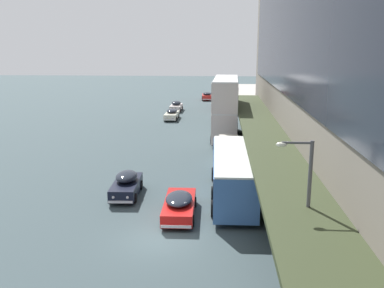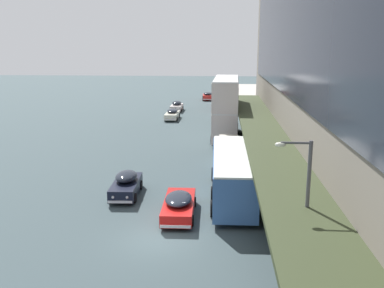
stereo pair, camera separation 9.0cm
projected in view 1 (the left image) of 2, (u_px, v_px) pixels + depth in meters
ground at (160, 240)px, 22.37m from camera, size 240.00×240.00×0.00m
sidewalk_kerb at (376, 245)px, 21.66m from camera, size 10.00×180.00×0.15m
transit_bus_kerbside_front at (226, 96)px, 68.24m from camera, size 2.86×10.33×3.45m
transit_bus_kerbside_rear at (226, 106)px, 46.27m from camera, size 3.07×10.65×6.51m
transit_bus_kerbside_far at (233, 172)px, 28.26m from camera, size 2.91×10.77×3.07m
sedan_far_back at (176, 106)px, 65.74m from camera, size 1.83×4.50×1.54m
sedan_oncoming_front at (207, 96)px, 78.94m from camera, size 2.08×4.57×1.45m
sedan_oncoming_rear at (172, 114)px, 58.39m from camera, size 1.82×4.76×1.42m
sedan_trailing_near at (179, 205)px, 25.40m from camera, size 1.97×5.02×1.42m
sedan_second_mid at (126, 184)px, 28.88m from camera, size 1.90×4.57×1.62m
vw_van at (230, 149)px, 37.43m from camera, size 2.05×4.62×1.96m
pedestrian_at_kerb at (290, 202)px, 24.59m from camera, size 0.33×0.62×1.86m
street_lamp at (304, 200)px, 17.50m from camera, size 1.50×0.28×6.14m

